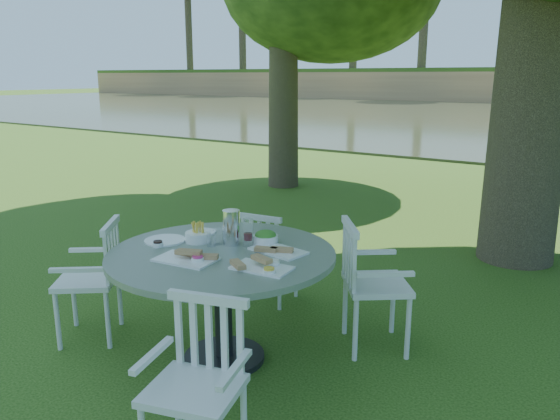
{
  "coord_description": "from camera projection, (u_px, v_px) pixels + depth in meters",
  "views": [
    {
      "loc": [
        2.49,
        -3.44,
        1.94
      ],
      "look_at": [
        0.0,
        0.2,
        0.85
      ],
      "focal_mm": 35.0,
      "sensor_mm": 36.0,
      "label": 1
    }
  ],
  "objects": [
    {
      "name": "table",
      "position": [
        222.0,
        271.0,
        3.67
      ],
      "size": [
        1.52,
        1.52,
        0.79
      ],
      "color": "black",
      "rests_on": "ground"
    },
    {
      "name": "chair_nw",
      "position": [
        265.0,
        251.0,
        4.68
      ],
      "size": [
        0.45,
        0.43,
        0.81
      ],
      "rotation": [
        0.0,
        0.0,
        -3.02
      ],
      "color": "silver",
      "rests_on": "ground"
    },
    {
      "name": "chair_se",
      "position": [
        201.0,
        370.0,
        2.72
      ],
      "size": [
        0.54,
        0.52,
        0.87
      ],
      "rotation": [
        0.0,
        0.0,
        0.29
      ],
      "color": "silver",
      "rests_on": "ground"
    },
    {
      "name": "ground",
      "position": [
        267.0,
        313.0,
        4.58
      ],
      "size": [
        140.0,
        140.0,
        0.0
      ],
      "primitive_type": "plane",
      "color": "#1E3F0D",
      "rests_on": "ground"
    },
    {
      "name": "chair_ne",
      "position": [
        364.0,
        276.0,
        3.89
      ],
      "size": [
        0.64,
        0.64,
        0.93
      ],
      "rotation": [
        0.0,
        0.0,
        -4.05
      ],
      "color": "silver",
      "rests_on": "ground"
    },
    {
      "name": "chair_sw",
      "position": [
        99.0,
        271.0,
        4.05
      ],
      "size": [
        0.61,
        0.62,
        0.9
      ],
      "rotation": [
        0.0,
        0.0,
        -0.91
      ],
      "color": "silver",
      "rests_on": "ground"
    },
    {
      "name": "tableware",
      "position": [
        226.0,
        240.0,
        3.72
      ],
      "size": [
        1.24,
        0.81,
        0.24
      ],
      "color": "white",
      "rests_on": "table"
    }
  ]
}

